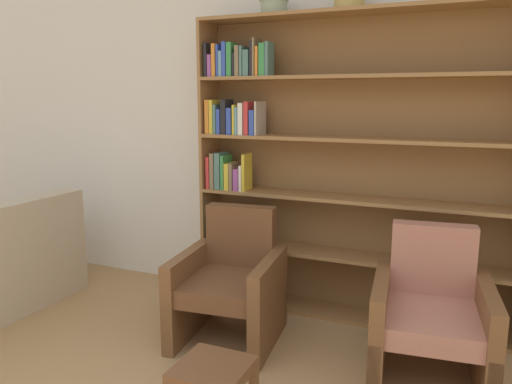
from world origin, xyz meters
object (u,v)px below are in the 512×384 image
Objects in this scene: bowl_terracotta at (349,0)px; footstool at (213,377)px; bookshelf at (323,169)px; bowl_olive at (274,6)px; armchair_cushioned at (431,316)px; armchair_leather at (231,283)px.

bowl_terracotta reaches higher than footstool.
footstool is (-0.08, -1.55, -0.82)m from bookshelf.
bookshelf is 1.21m from bowl_olive.
armchair_cushioned is at bearing 44.03° from footstool.
armchair_cushioned is at bearing -37.98° from bookshelf.
bowl_terracotta reaches higher than bowl_olive.
bowl_olive is at bearing -33.98° from armchair_cushioned.
bowl_terracotta is (0.54, 0.00, 0.00)m from bowl_olive.
bowl_terracotta reaches higher than armchair_leather.
armchair_cushioned is 1.29m from footstool.
bowl_terracotta is at bearing 0.00° from bowl_olive.
armchair_leather is 1.00× the size of armchair_cushioned.
bowl_olive is 0.25× the size of armchair_leather.
bookshelf is 2.67× the size of armchair_leather.
armchair_leather is (-0.43, -0.66, -0.71)m from bookshelf.
bowl_terracotta is at bearing -7.83° from bookshelf.
bowl_olive is (-0.38, -0.02, 1.15)m from bookshelf.
footstool is (-0.24, -1.53, -1.97)m from bowl_terracotta.
bookshelf reaches higher than armchair_leather.
bowl_olive is 0.62× the size of footstool.
footstool is at bearing 37.49° from armchair_cushioned.
bowl_olive is 0.25× the size of armchair_cushioned.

